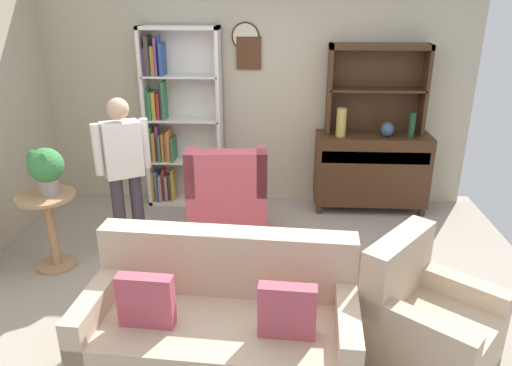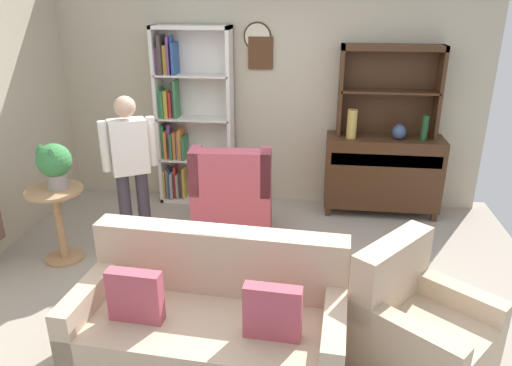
# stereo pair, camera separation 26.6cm
# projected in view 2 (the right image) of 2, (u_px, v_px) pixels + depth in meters

# --- Properties ---
(ground_plane) EXTENTS (5.40, 4.60, 0.02)m
(ground_plane) POSITION_uv_depth(u_px,v_px,m) (242.00, 293.00, 4.21)
(ground_plane) COLOR #9E9384
(wall_back) EXTENTS (5.00, 0.09, 2.80)m
(wall_back) POSITION_uv_depth(u_px,v_px,m) (268.00, 87.00, 5.66)
(wall_back) COLOR #BCB299
(wall_back) RESTS_ON ground_plane
(area_rug) EXTENTS (2.49, 2.10, 0.01)m
(area_rug) POSITION_uv_depth(u_px,v_px,m) (260.00, 315.00, 3.91)
(area_rug) COLOR #846651
(area_rug) RESTS_ON ground_plane
(bookshelf) EXTENTS (0.90, 0.30, 2.10)m
(bookshelf) POSITION_uv_depth(u_px,v_px,m) (188.00, 120.00, 5.74)
(bookshelf) COLOR silver
(bookshelf) RESTS_ON ground_plane
(sideboard) EXTENTS (1.30, 0.45, 0.92)m
(sideboard) POSITION_uv_depth(u_px,v_px,m) (382.00, 171.00, 5.58)
(sideboard) COLOR #422816
(sideboard) RESTS_ON ground_plane
(sideboard_hutch) EXTENTS (1.10, 0.26, 1.00)m
(sideboard_hutch) POSITION_uv_depth(u_px,v_px,m) (390.00, 78.00, 5.29)
(sideboard_hutch) COLOR #422816
(sideboard_hutch) RESTS_ON sideboard
(vase_tall) EXTENTS (0.11, 0.11, 0.32)m
(vase_tall) POSITION_uv_depth(u_px,v_px,m) (352.00, 124.00, 5.34)
(vase_tall) COLOR tan
(vase_tall) RESTS_ON sideboard
(vase_round) EXTENTS (0.15, 0.15, 0.17)m
(vase_round) POSITION_uv_depth(u_px,v_px,m) (399.00, 132.00, 5.32)
(vase_round) COLOR #33476B
(vase_round) RESTS_ON sideboard
(bottle_wine) EXTENTS (0.07, 0.07, 0.29)m
(bottle_wine) POSITION_uv_depth(u_px,v_px,m) (425.00, 128.00, 5.25)
(bottle_wine) COLOR #194223
(bottle_wine) RESTS_ON sideboard
(couch_floral) EXTENTS (1.85, 0.96, 0.90)m
(couch_floral) POSITION_uv_depth(u_px,v_px,m) (211.00, 324.00, 3.31)
(couch_floral) COLOR #C6AD8E
(couch_floral) RESTS_ON ground_plane
(armchair_floral) EXTENTS (1.08, 1.07, 0.88)m
(armchair_floral) POSITION_uv_depth(u_px,v_px,m) (419.00, 330.00, 3.28)
(armchair_floral) COLOR #C6AD8E
(armchair_floral) RESTS_ON ground_plane
(wingback_chair) EXTENTS (0.84, 0.86, 1.05)m
(wingback_chair) POSITION_uv_depth(u_px,v_px,m) (233.00, 207.00, 4.96)
(wingback_chair) COLOR #B74C5B
(wingback_chair) RESTS_ON ground_plane
(plant_stand) EXTENTS (0.52, 0.52, 0.74)m
(plant_stand) POSITION_uv_depth(u_px,v_px,m) (58.00, 217.00, 4.57)
(plant_stand) COLOR #A87F56
(plant_stand) RESTS_ON ground_plane
(potted_plant_large) EXTENTS (0.31, 0.31, 0.43)m
(potted_plant_large) POSITION_uv_depth(u_px,v_px,m) (54.00, 163.00, 4.39)
(potted_plant_large) COLOR gray
(potted_plant_large) RESTS_ON plant_stand
(person_reading) EXTENTS (0.49, 0.35, 1.56)m
(person_reading) POSITION_uv_depth(u_px,v_px,m) (130.00, 164.00, 4.62)
(person_reading) COLOR #38333D
(person_reading) RESTS_ON ground_plane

